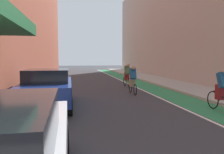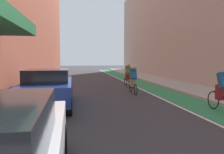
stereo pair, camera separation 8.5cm
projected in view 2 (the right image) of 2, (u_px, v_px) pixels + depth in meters
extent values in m
plane|color=#38383D|center=(102.00, 86.00, 15.72)|extent=(94.46, 94.46, 0.00)
cube|color=#2D8451|center=(138.00, 83.00, 18.21)|extent=(1.60, 42.94, 0.00)
cube|color=white|center=(127.00, 83.00, 18.07)|extent=(0.12, 42.94, 0.00)
cube|color=#A8A59E|center=(163.00, 81.00, 18.56)|extent=(2.75, 42.94, 0.14)
cube|color=#B2ADA3|center=(183.00, 16.00, 20.47)|extent=(2.40, 38.94, 11.73)
cylinder|color=black|center=(61.00, 141.00, 4.41)|extent=(0.23, 0.66, 0.66)
cube|color=navy|center=(48.00, 90.00, 9.13)|extent=(1.92, 4.45, 0.70)
cube|color=black|center=(47.00, 76.00, 8.86)|extent=(1.67, 1.88, 0.55)
cylinder|color=black|center=(33.00, 93.00, 10.64)|extent=(0.23, 0.66, 0.66)
cylinder|color=black|center=(70.00, 92.00, 10.94)|extent=(0.23, 0.66, 0.66)
cylinder|color=black|center=(16.00, 108.00, 7.37)|extent=(0.23, 0.66, 0.66)
cylinder|color=black|center=(69.00, 106.00, 7.67)|extent=(0.23, 0.66, 0.66)
torus|color=black|center=(213.00, 100.00, 8.69)|extent=(0.05, 0.69, 0.69)
cylinder|color=black|center=(222.00, 97.00, 8.15)|extent=(0.05, 0.96, 0.33)
cylinder|color=black|center=(219.00, 94.00, 8.33)|extent=(0.04, 0.12, 0.55)
cube|color=maroon|center=(220.00, 92.00, 8.24)|extent=(0.28, 0.24, 0.56)
cube|color=#1E598C|center=(223.00, 80.00, 8.08)|extent=(0.32, 0.40, 0.60)
torus|color=black|center=(136.00, 90.00, 11.87)|extent=(0.05, 0.61, 0.60)
torus|color=black|center=(131.00, 87.00, 12.90)|extent=(0.05, 0.61, 0.60)
cylinder|color=#1966A5|center=(133.00, 85.00, 12.37)|extent=(0.05, 0.96, 0.33)
cylinder|color=#1966A5|center=(133.00, 83.00, 12.54)|extent=(0.04, 0.12, 0.55)
cylinder|color=#1966A5|center=(135.00, 79.00, 11.90)|extent=(0.48, 0.03, 0.02)
cube|color=tan|center=(133.00, 82.00, 12.46)|extent=(0.28, 0.24, 0.56)
cube|color=#1E598C|center=(133.00, 74.00, 12.29)|extent=(0.33, 0.40, 0.60)
sphere|color=tan|center=(134.00, 67.00, 12.11)|extent=(0.22, 0.22, 0.22)
torus|color=black|center=(130.00, 83.00, 14.96)|extent=(0.09, 0.68, 0.68)
torus|color=black|center=(126.00, 81.00, 15.98)|extent=(0.09, 0.68, 0.68)
cylinder|color=#338C3F|center=(128.00, 79.00, 15.45)|extent=(0.11, 0.96, 0.33)
cylinder|color=#338C3F|center=(127.00, 77.00, 15.62)|extent=(0.04, 0.12, 0.55)
cylinder|color=#338C3F|center=(130.00, 74.00, 14.99)|extent=(0.48, 0.06, 0.02)
cube|color=maroon|center=(128.00, 77.00, 15.54)|extent=(0.30, 0.26, 0.56)
cube|color=#4C7247|center=(128.00, 70.00, 15.38)|extent=(0.35, 0.42, 0.60)
sphere|color=tan|center=(129.00, 65.00, 15.20)|extent=(0.22, 0.22, 0.22)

